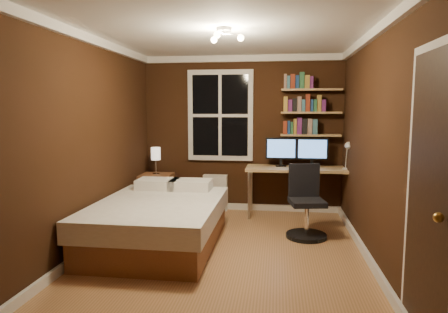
# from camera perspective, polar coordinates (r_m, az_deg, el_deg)

# --- Properties ---
(floor) EXTENTS (4.20, 4.20, 0.00)m
(floor) POSITION_cam_1_polar(r_m,az_deg,el_deg) (4.70, 0.16, -13.82)
(floor) COLOR brown
(floor) RESTS_ON ground
(wall_back) EXTENTS (3.20, 0.04, 2.50)m
(wall_back) POSITION_cam_1_polar(r_m,az_deg,el_deg) (6.50, 2.58, 3.22)
(wall_back) COLOR black
(wall_back) RESTS_ON ground
(wall_left) EXTENTS (0.04, 4.20, 2.50)m
(wall_left) POSITION_cam_1_polar(r_m,az_deg,el_deg) (4.89, -18.78, 1.69)
(wall_left) COLOR black
(wall_left) RESTS_ON ground
(wall_right) EXTENTS (0.04, 4.20, 2.50)m
(wall_right) POSITION_cam_1_polar(r_m,az_deg,el_deg) (4.50, 20.82, 1.19)
(wall_right) COLOR black
(wall_right) RESTS_ON ground
(ceiling) EXTENTS (3.20, 4.20, 0.02)m
(ceiling) POSITION_cam_1_polar(r_m,az_deg,el_deg) (4.48, 0.17, 17.68)
(ceiling) COLOR white
(ceiling) RESTS_ON wall_back
(window) EXTENTS (1.06, 0.06, 1.46)m
(window) POSITION_cam_1_polar(r_m,az_deg,el_deg) (6.49, -0.53, 5.87)
(window) COLOR silver
(window) RESTS_ON wall_back
(door) EXTENTS (0.03, 0.82, 2.05)m
(door) POSITION_cam_1_polar(r_m,az_deg,el_deg) (3.05, 27.06, -5.85)
(door) COLOR black
(door) RESTS_ON ground
(door_knob) EXTENTS (0.06, 0.06, 0.06)m
(door_knob) POSITION_cam_1_polar(r_m,az_deg,el_deg) (2.77, 28.31, -7.69)
(door_knob) COLOR #B48435
(door_knob) RESTS_ON door
(ceiling_fixture) EXTENTS (0.44, 0.44, 0.18)m
(ceiling_fixture) POSITION_cam_1_polar(r_m,az_deg,el_deg) (4.36, -0.01, 16.64)
(ceiling_fixture) COLOR beige
(ceiling_fixture) RESTS_ON ceiling
(bookshelf_lower) EXTENTS (0.92, 0.22, 0.03)m
(bookshelf_lower) POSITION_cam_1_polar(r_m,az_deg,el_deg) (6.37, 12.22, 3.00)
(bookshelf_lower) COLOR #A3804F
(bookshelf_lower) RESTS_ON wall_back
(books_row_lower) EXTENTS (0.48, 0.16, 0.23)m
(books_row_lower) POSITION_cam_1_polar(r_m,az_deg,el_deg) (6.37, 12.25, 4.17)
(books_row_lower) COLOR maroon
(books_row_lower) RESTS_ON bookshelf_lower
(bookshelf_middle) EXTENTS (0.92, 0.22, 0.03)m
(bookshelf_middle) POSITION_cam_1_polar(r_m,az_deg,el_deg) (6.36, 12.30, 6.15)
(bookshelf_middle) COLOR #A3804F
(bookshelf_middle) RESTS_ON wall_back
(books_row_middle) EXTENTS (0.60, 0.16, 0.23)m
(books_row_middle) POSITION_cam_1_polar(r_m,az_deg,el_deg) (6.36, 12.33, 7.32)
(books_row_middle) COLOR navy
(books_row_middle) RESTS_ON bookshelf_middle
(bookshelf_upper) EXTENTS (0.92, 0.22, 0.03)m
(bookshelf_upper) POSITION_cam_1_polar(r_m,az_deg,el_deg) (6.37, 12.38, 9.30)
(bookshelf_upper) COLOR #A3804F
(bookshelf_upper) RESTS_ON wall_back
(books_row_upper) EXTENTS (0.42, 0.16, 0.23)m
(books_row_upper) POSITION_cam_1_polar(r_m,az_deg,el_deg) (6.37, 12.41, 10.47)
(books_row_upper) COLOR #275D38
(books_row_upper) RESTS_ON bookshelf_upper
(bed) EXTENTS (1.45, 2.01, 0.68)m
(bed) POSITION_cam_1_polar(r_m,az_deg,el_deg) (4.99, -9.26, -9.13)
(bed) COLOR brown
(bed) RESTS_ON ground
(nightstand) EXTENTS (0.50, 0.50, 0.61)m
(nightstand) POSITION_cam_1_polar(r_m,az_deg,el_deg) (6.57, -9.62, -5.15)
(nightstand) COLOR brown
(nightstand) RESTS_ON ground
(bedside_lamp) EXTENTS (0.15, 0.15, 0.43)m
(bedside_lamp) POSITION_cam_1_polar(r_m,az_deg,el_deg) (6.48, -9.71, -0.62)
(bedside_lamp) COLOR beige
(bedside_lamp) RESTS_ON nightstand
(radiator) EXTENTS (0.39, 0.14, 0.59)m
(radiator) POSITION_cam_1_polar(r_m,az_deg,el_deg) (6.57, -1.24, -5.16)
(radiator) COLOR beige
(radiator) RESTS_ON ground
(desk) EXTENTS (1.61, 0.60, 0.77)m
(desk) POSITION_cam_1_polar(r_m,az_deg,el_deg) (6.22, 10.67, -2.10)
(desk) COLOR #A3804F
(desk) RESTS_ON ground
(monitor_left) EXTENTS (0.48, 0.12, 0.45)m
(monitor_left) POSITION_cam_1_polar(r_m,az_deg,el_deg) (6.25, 8.16, 0.62)
(monitor_left) COLOR black
(monitor_left) RESTS_ON desk
(monitor_right) EXTENTS (0.48, 0.12, 0.45)m
(monitor_right) POSITION_cam_1_polar(r_m,az_deg,el_deg) (6.28, 12.50, 0.55)
(monitor_right) COLOR black
(monitor_right) RESTS_ON desk
(desk_lamp) EXTENTS (0.14, 0.32, 0.44)m
(desk_lamp) POSITION_cam_1_polar(r_m,az_deg,el_deg) (6.09, 17.21, 0.18)
(desk_lamp) COLOR silver
(desk_lamp) RESTS_ON desk
(office_chair) EXTENTS (0.52, 0.52, 0.94)m
(office_chair) POSITION_cam_1_polar(r_m,az_deg,el_deg) (5.32, 11.63, -7.50)
(office_chair) COLOR black
(office_chair) RESTS_ON ground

